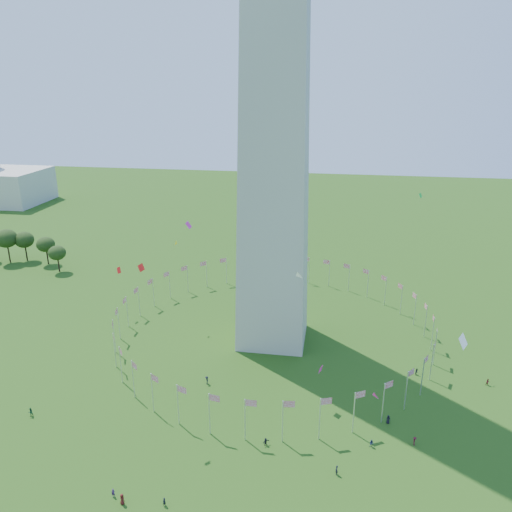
# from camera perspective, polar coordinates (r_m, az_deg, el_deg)

# --- Properties ---
(ground) EXTENTS (600.00, 600.00, 0.00)m
(ground) POSITION_cam_1_polar(r_m,az_deg,el_deg) (92.85, -2.46, -24.13)
(ground) COLOR #1F430F
(ground) RESTS_ON ground
(flag_ring) EXTENTS (80.24, 80.24, 9.00)m
(flag_ring) POSITION_cam_1_polar(r_m,az_deg,el_deg) (130.93, 1.94, -7.60)
(flag_ring) COLOR silver
(flag_ring) RESTS_ON ground
(crowd) EXTENTS (108.14, 73.86, 1.94)m
(crowd) POSITION_cam_1_polar(r_m,az_deg,el_deg) (91.83, -1.00, -23.97)
(crowd) COLOR #282828
(crowd) RESTS_ON ground
(kites_aloft) EXTENTS (102.04, 69.29, 34.87)m
(kites_aloft) POSITION_cam_1_polar(r_m,az_deg,el_deg) (99.24, 5.54, -6.78)
(kites_aloft) COLOR white
(kites_aloft) RESTS_ON ground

